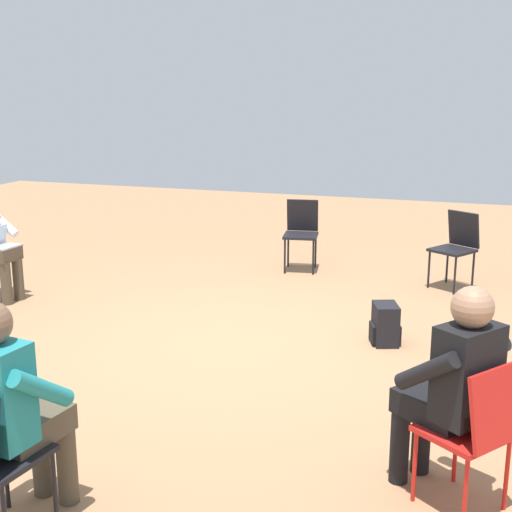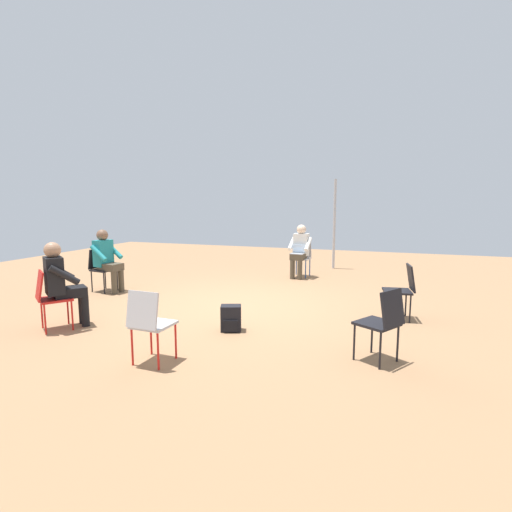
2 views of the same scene
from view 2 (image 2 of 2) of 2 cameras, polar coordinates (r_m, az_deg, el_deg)
ground_plane at (r=6.96m, az=-2.90°, el=-7.10°), size 16.77×16.77×0.00m
chair_north at (r=4.58m, az=-14.98°, el=-8.97°), size 0.42×0.45×0.85m
chair_northwest at (r=4.69m, az=17.64°, el=-8.70°), size 0.58×0.56×0.85m
chair_south at (r=9.59m, az=6.58°, el=0.05°), size 0.43×0.47×0.85m
chair_west at (r=6.47m, az=20.17°, el=-4.24°), size 0.49×0.46×0.85m
chair_east at (r=8.54m, az=-21.23°, el=-1.41°), size 0.49×0.45×0.85m
chair_northeast at (r=6.27m, az=-27.39°, el=-5.04°), size 0.57×0.58×0.85m
person_with_laptop at (r=9.40m, az=6.29°, el=1.11°), size 0.52×0.55×1.24m
person_in_teal at (r=8.39m, az=-20.54°, el=-0.17°), size 0.55×0.54×1.24m
person_in_black at (r=6.25m, az=-25.99°, el=-3.13°), size 0.63×0.63×1.24m
backpack_near_laptop_user at (r=5.64m, az=-3.59°, el=-9.06°), size 0.33×0.30×0.36m
tent_pole_near at (r=10.74m, az=11.13°, el=4.46°), size 0.07×0.07×2.35m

